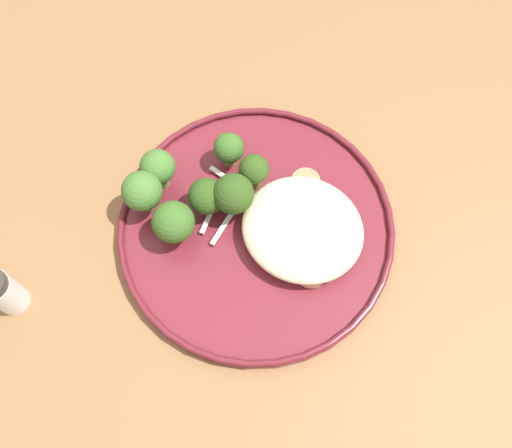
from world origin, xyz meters
The scene contains 22 objects.
ground centered at (0.00, 0.00, 0.00)m, with size 6.00×6.00×0.00m, color #47423D.
wooden_dining_table centered at (0.00, 0.00, 0.66)m, with size 1.40×1.00×0.74m.
dinner_plate centered at (0.04, 0.02, 0.75)m, with size 0.29×0.29×0.02m.
noodle_bed centered at (0.08, 0.03, 0.77)m, with size 0.13×0.12×0.04m.
seared_scallop_front_small centered at (0.10, 0.04, 0.76)m, with size 0.03×0.03×0.02m.
seared_scallop_half_hidden centered at (0.07, 0.05, 0.76)m, with size 0.03×0.03×0.01m.
seared_scallop_left_edge centered at (0.12, 0.02, 0.76)m, with size 0.02×0.02×0.02m.
seared_scallop_rear_pale centered at (0.06, 0.09, 0.76)m, with size 0.03×0.03×0.02m.
seared_scallop_on_noodles centered at (0.09, 0.01, 0.76)m, with size 0.03×0.03×0.01m.
seared_scallop_tilted_round centered at (0.11, 0.00, 0.76)m, with size 0.03×0.03×0.02m.
broccoli_floret_tall_stalk centered at (-0.04, -0.02, 0.78)m, with size 0.04×0.04×0.06m.
broccoli_floret_rear_charred centered at (-0.08, 0.02, 0.78)m, with size 0.04×0.04×0.06m.
broccoli_floret_left_leaning centered at (-0.08, -0.01, 0.79)m, with size 0.04×0.04×0.06m.
broccoli_floret_split_head centered at (0.01, 0.07, 0.78)m, with size 0.03×0.03×0.05m.
broccoli_floret_right_tilted centered at (0.01, 0.03, 0.79)m, with size 0.04×0.04×0.06m.
broccoli_floret_near_rim centered at (-0.02, 0.02, 0.78)m, with size 0.04×0.04×0.05m.
broccoli_floret_front_edge centered at (-0.02, 0.08, 0.78)m, with size 0.03×0.03×0.05m.
onion_sliver_long_sliver centered at (0.01, 0.01, 0.75)m, with size 0.06×0.01×0.00m, color silver.
onion_sliver_curled_piece centered at (0.00, 0.03, 0.75)m, with size 0.04×0.01×0.00m, color silver.
onion_sliver_short_strip centered at (-0.01, 0.02, 0.75)m, with size 0.05×0.01×0.00m, color silver.
onion_sliver_pale_crescent centered at (-0.01, 0.06, 0.75)m, with size 0.05×0.01×0.00m, color silver.
pepper_shaker centered at (-0.15, -0.15, 0.77)m, with size 0.03×0.03×0.07m.
Camera 1 is at (0.14, -0.18, 1.32)m, focal length 41.15 mm.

